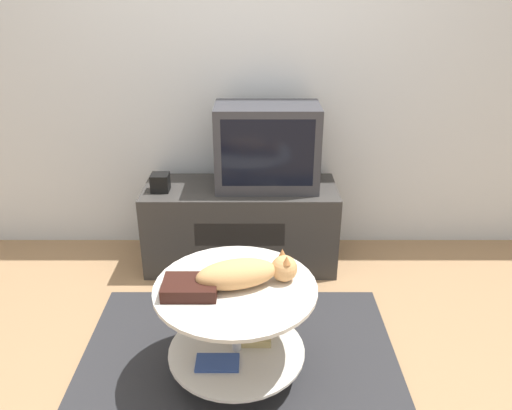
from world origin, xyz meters
name	(u,v)px	position (x,y,z in m)	size (l,w,h in m)	color
ground_plane	(239,387)	(0.00, 0.00, 0.00)	(12.00, 12.00, 0.00)	#93704C
wall_back	(244,57)	(0.00, 1.48, 1.30)	(8.00, 0.05, 2.60)	silver
rug	(239,386)	(0.00, 0.00, 0.01)	(1.58, 1.50, 0.02)	#28282B
tv_stand	(242,225)	(-0.02, 1.15, 0.27)	(1.23, 0.48, 0.54)	#33302D
tv	(268,147)	(0.15, 1.16, 0.81)	(0.63, 0.34, 0.52)	#333338
speaker	(162,182)	(-0.51, 1.09, 0.60)	(0.11, 0.11, 0.11)	black
coffee_table	(238,319)	(0.00, 0.08, 0.34)	(0.73, 0.73, 0.49)	#B2B2B7
dvd_box	(191,287)	(-0.20, 0.02, 0.54)	(0.23, 0.17, 0.06)	black
cat	(247,273)	(0.04, 0.08, 0.58)	(0.56, 0.24, 0.14)	tan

